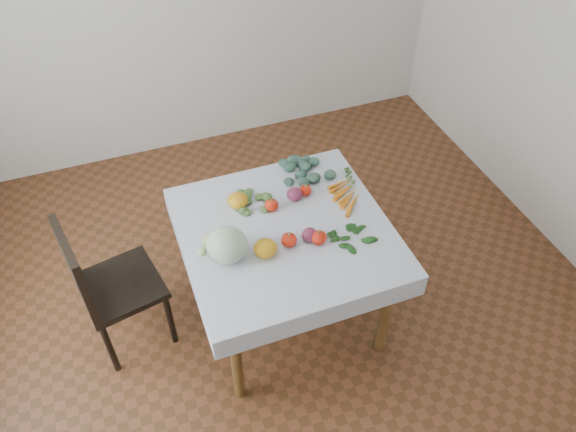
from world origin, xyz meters
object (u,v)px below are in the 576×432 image
table (286,243)px  cabbage (227,245)px  chair (102,283)px  heirloom_back (238,200)px  carrot_bunch (347,194)px

table → cabbage: bearing=-166.4°
chair → cabbage: (0.66, -0.25, 0.31)m
heirloom_back → carrot_bunch: heirloom_back is taller
heirloom_back → chair: bearing=-172.3°
table → carrot_bunch: carrot_bunch is taller
table → carrot_bunch: size_ratio=3.20×
chair → heirloom_back: bearing=7.7°
chair → table: bearing=-9.3°
cabbage → chair: bearing=159.3°
table → cabbage: cabbage is taller
heirloom_back → carrot_bunch: bearing=-12.6°
table → heirloom_back: bearing=124.3°
cabbage → carrot_bunch: cabbage is taller
table → chair: bearing=170.7°
cabbage → carrot_bunch: size_ratio=0.67×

